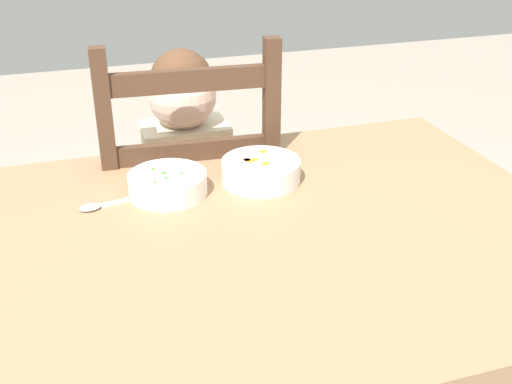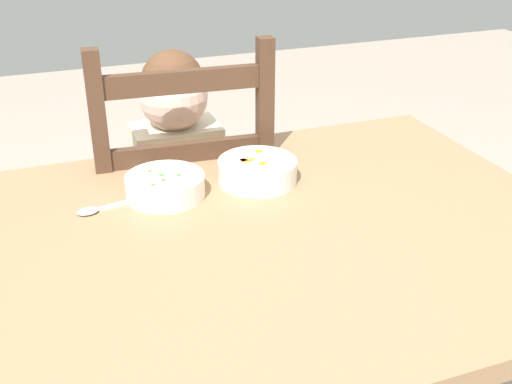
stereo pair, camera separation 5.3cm
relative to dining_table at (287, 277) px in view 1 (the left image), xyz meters
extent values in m
cube|color=#9B7652|center=(0.00, 0.00, 0.10)|extent=(1.11, 0.90, 0.04)
cylinder|color=#9B7652|center=(-0.48, 0.38, -0.28)|extent=(0.07, 0.07, 0.71)
cylinder|color=#9B7652|center=(0.48, 0.38, -0.28)|extent=(0.07, 0.07, 0.71)
cube|color=#4D3323|center=(-0.09, 0.55, -0.19)|extent=(0.45, 0.45, 0.02)
cube|color=#4D3323|center=(0.11, 0.73, -0.41)|extent=(0.04, 0.04, 0.44)
cube|color=#4D3323|center=(-0.27, 0.76, -0.41)|extent=(0.04, 0.04, 0.44)
cube|color=#4D3323|center=(0.08, 0.35, -0.41)|extent=(0.04, 0.04, 0.44)
cube|color=#4D3323|center=(-0.29, 0.38, -0.41)|extent=(0.04, 0.04, 0.44)
cube|color=#4D3323|center=(0.08, 0.35, 0.11)|extent=(0.04, 0.04, 0.57)
cube|color=#4D3323|center=(-0.29, 0.38, 0.11)|extent=(0.04, 0.04, 0.57)
cube|color=#4D3323|center=(-0.10, 0.36, 0.31)|extent=(0.36, 0.05, 0.05)
cube|color=#4D3323|center=(-0.10, 0.36, 0.14)|extent=(0.36, 0.05, 0.05)
cube|color=beige|center=(-0.09, 0.52, -0.02)|extent=(0.22, 0.14, 0.32)
sphere|color=beige|center=(-0.09, 0.52, 0.22)|extent=(0.17, 0.17, 0.17)
sphere|color=brown|center=(-0.09, 0.52, 0.26)|extent=(0.16, 0.16, 0.16)
cylinder|color=#3F4C72|center=(-0.15, 0.40, -0.40)|extent=(0.07, 0.07, 0.46)
cylinder|color=#3F4C72|center=(-0.04, 0.40, -0.40)|extent=(0.07, 0.07, 0.46)
cylinder|color=beige|center=(-0.22, 0.42, 0.06)|extent=(0.06, 0.24, 0.13)
cylinder|color=beige|center=(0.04, 0.42, 0.06)|extent=(0.06, 0.24, 0.13)
cylinder|color=white|center=(-0.19, 0.20, 0.14)|extent=(0.16, 0.16, 0.05)
cylinder|color=white|center=(-0.19, 0.20, 0.12)|extent=(0.07, 0.07, 0.01)
cylinder|color=green|center=(-0.19, 0.20, 0.15)|extent=(0.13, 0.13, 0.03)
sphere|color=#4BA627|center=(-0.22, 0.23, 0.16)|extent=(0.01, 0.01, 0.01)
sphere|color=green|center=(-0.20, 0.21, 0.16)|extent=(0.01, 0.01, 0.01)
sphere|color=green|center=(-0.16, 0.19, 0.16)|extent=(0.01, 0.01, 0.01)
sphere|color=green|center=(-0.20, 0.18, 0.16)|extent=(0.01, 0.01, 0.01)
sphere|color=green|center=(-0.22, 0.17, 0.16)|extent=(0.01, 0.01, 0.01)
sphere|color=#4A9A34|center=(-0.20, 0.21, 0.16)|extent=(0.01, 0.01, 0.01)
cylinder|color=white|center=(0.01, 0.20, 0.14)|extent=(0.17, 0.17, 0.05)
cylinder|color=white|center=(0.01, 0.20, 0.12)|extent=(0.08, 0.08, 0.01)
cylinder|color=orange|center=(0.01, 0.20, 0.15)|extent=(0.14, 0.14, 0.03)
cube|color=orange|center=(-0.02, 0.21, 0.16)|extent=(0.01, 0.01, 0.01)
cube|color=orange|center=(0.03, 0.25, 0.16)|extent=(0.02, 0.02, 0.01)
cube|color=orange|center=(-0.01, 0.21, 0.16)|extent=(0.02, 0.02, 0.01)
cube|color=orange|center=(0.02, 0.18, 0.16)|extent=(0.02, 0.02, 0.01)
cube|color=orange|center=(-0.02, 0.21, 0.16)|extent=(0.02, 0.02, 0.01)
cube|color=orange|center=(0.00, 0.21, 0.16)|extent=(0.02, 0.02, 0.01)
cube|color=silver|center=(-0.29, 0.19, 0.12)|extent=(0.10, 0.03, 0.00)
ellipsoid|color=silver|center=(-0.35, 0.18, 0.12)|extent=(0.05, 0.04, 0.01)
camera|label=1|loc=(-0.38, -0.98, 0.72)|focal=44.52mm
camera|label=2|loc=(-0.43, -0.96, 0.72)|focal=44.52mm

